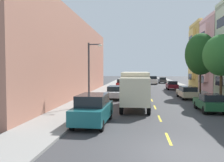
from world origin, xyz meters
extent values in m
plane|color=#38383A|center=(0.00, 30.00, 0.00)|extent=(160.00, 160.00, 0.00)
cube|color=gray|center=(-7.10, 28.00, 0.07)|extent=(3.20, 120.00, 0.14)
cube|color=gray|center=(7.10, 28.00, 0.07)|extent=(3.20, 120.00, 0.14)
cube|color=yellow|center=(0.00, 2.00, 0.00)|extent=(0.14, 2.20, 0.01)
cube|color=yellow|center=(0.00, 7.00, 0.00)|extent=(0.14, 2.20, 0.01)
cube|color=yellow|center=(0.00, 12.00, 0.00)|extent=(0.14, 2.20, 0.01)
cube|color=yellow|center=(0.00, 17.00, 0.00)|extent=(0.14, 2.20, 0.01)
cube|color=yellow|center=(0.00, 22.00, 0.00)|extent=(0.14, 2.20, 0.01)
cube|color=yellow|center=(0.00, 27.00, 0.00)|extent=(0.14, 2.20, 0.01)
cube|color=yellow|center=(0.00, 32.00, 0.00)|extent=(0.14, 2.20, 0.01)
cube|color=yellow|center=(0.00, 37.00, 0.00)|extent=(0.14, 2.20, 0.01)
cube|color=yellow|center=(0.00, 42.00, 0.00)|extent=(0.14, 2.20, 0.01)
cube|color=yellow|center=(0.00, 47.00, 0.00)|extent=(0.14, 2.20, 0.01)
cube|color=beige|center=(8.42, 19.59, 6.28)|extent=(0.55, 3.60, 9.07)
cube|color=#1E232D|center=(8.13, 19.59, 2.09)|extent=(0.04, 2.74, 1.10)
cube|color=#1E232D|center=(8.13, 19.59, 5.58)|extent=(0.04, 2.74, 1.10)
cube|color=#1E232D|center=(8.13, 19.59, 9.07)|extent=(0.04, 2.74, 1.10)
cube|color=#FECACA|center=(8.95, 27.79, 11.31)|extent=(0.60, 8.00, 0.44)
cube|color=#FECACA|center=(8.42, 27.79, 5.99)|extent=(0.55, 3.60, 8.65)
cube|color=#1E232D|center=(8.13, 27.79, 2.00)|extent=(0.04, 2.74, 1.10)
cube|color=#1E232D|center=(8.13, 27.79, 5.32)|extent=(0.04, 2.74, 1.10)
cube|color=#1E232D|center=(8.13, 27.79, 8.65)|extent=(0.04, 2.74, 1.10)
cube|color=#F9D572|center=(8.95, 35.99, 12.02)|extent=(0.60, 8.00, 0.44)
cube|color=#F9D572|center=(8.42, 35.99, 6.37)|extent=(0.55, 3.60, 9.20)
cube|color=#1E232D|center=(8.13, 35.99, 2.12)|extent=(0.04, 2.74, 1.10)
cube|color=#1E232D|center=(8.13, 35.99, 5.66)|extent=(0.04, 2.74, 1.10)
cube|color=#1E232D|center=(8.13, 35.99, 9.20)|extent=(0.04, 2.74, 1.10)
cube|color=#B27560|center=(-13.70, 20.00, 4.96)|extent=(10.00, 36.00, 9.92)
cylinder|color=#47331E|center=(6.40, 13.72, 1.76)|extent=(0.25, 0.25, 3.25)
ellipsoid|color=#2D6B2D|center=(6.40, 13.72, 4.88)|extent=(3.50, 3.50, 3.99)
cylinder|color=#47331E|center=(6.40, 21.47, 1.80)|extent=(0.21, 0.21, 3.32)
ellipsoid|color=#1E4C1E|center=(6.40, 21.47, 5.46)|extent=(3.94, 3.94, 5.35)
cylinder|color=#38383D|center=(-6.10, 11.38, 3.05)|extent=(0.16, 0.16, 5.82)
cylinder|color=#38383D|center=(-5.55, 11.38, 5.81)|extent=(1.10, 0.10, 0.10)
ellipsoid|color=silver|center=(-5.05, 11.38, 5.71)|extent=(0.44, 0.28, 0.20)
cube|color=beige|center=(-1.80, 12.27, 1.96)|extent=(2.42, 5.50, 2.59)
cube|color=beige|center=(-1.79, 8.37, 1.76)|extent=(2.31, 1.91, 2.20)
cube|color=black|center=(-1.79, 7.47, 2.24)|extent=(2.02, 0.09, 0.97)
cube|color=black|center=(-1.81, 14.94, 0.43)|extent=(2.40, 0.17, 0.24)
cylinder|color=black|center=(-2.85, 8.32, 0.48)|extent=(0.28, 0.96, 0.96)
cylinder|color=black|center=(-0.73, 8.33, 0.48)|extent=(0.28, 0.96, 0.96)
cylinder|color=black|center=(-2.87, 13.81, 0.48)|extent=(0.28, 0.96, 0.96)
cylinder|color=black|center=(-0.75, 13.82, 0.48)|extent=(0.28, 0.96, 0.96)
cylinder|color=black|center=(-2.87, 12.71, 0.48)|extent=(0.28, 0.96, 0.96)
cylinder|color=black|center=(-0.75, 12.72, 0.48)|extent=(0.28, 0.96, 0.96)
cube|color=#B2B5BA|center=(-4.36, 18.00, 0.64)|extent=(1.84, 4.71, 0.62)
cube|color=black|center=(-4.36, 18.37, 1.23)|extent=(1.61, 2.83, 0.55)
cylinder|color=black|center=(-5.15, 16.40, 0.33)|extent=(0.22, 0.66, 0.66)
cylinder|color=black|center=(-3.55, 16.40, 0.33)|extent=(0.22, 0.66, 0.66)
cylinder|color=black|center=(-5.16, 19.59, 0.33)|extent=(0.22, 0.66, 0.66)
cylinder|color=black|center=(-3.56, 19.60, 0.33)|extent=(0.22, 0.66, 0.66)
cube|color=#AD1E1E|center=(-4.45, 33.87, 0.73)|extent=(2.05, 5.32, 0.80)
cube|color=black|center=(-4.46, 32.70, 1.43)|extent=(1.78, 1.61, 0.60)
cylinder|color=black|center=(-5.36, 32.07, 0.33)|extent=(0.23, 0.66, 0.66)
cylinder|color=black|center=(-3.58, 32.05, 0.33)|extent=(0.23, 0.66, 0.66)
cylinder|color=black|center=(-5.32, 35.68, 0.33)|extent=(0.23, 0.66, 0.66)
cylinder|color=black|center=(-3.54, 35.66, 0.33)|extent=(0.23, 0.66, 0.66)
cube|color=tan|center=(4.32, 19.22, 0.64)|extent=(1.89, 4.73, 0.62)
cube|color=black|center=(4.32, 18.84, 1.23)|extent=(1.64, 2.84, 0.55)
cylinder|color=black|center=(5.10, 20.82, 0.33)|extent=(0.23, 0.66, 0.66)
cylinder|color=black|center=(3.50, 20.80, 0.33)|extent=(0.23, 0.66, 0.66)
cylinder|color=black|center=(5.14, 17.63, 0.33)|extent=(0.23, 0.66, 0.66)
cylinder|color=black|center=(3.54, 17.61, 0.33)|extent=(0.23, 0.66, 0.66)
cube|color=#195B60|center=(-4.43, 4.70, 0.78)|extent=(2.07, 4.85, 0.90)
cube|color=black|center=(-4.43, 4.70, 1.58)|extent=(1.78, 2.82, 0.70)
cylinder|color=black|center=(-5.33, 3.09, 0.33)|extent=(0.24, 0.67, 0.66)
cylinder|color=black|center=(-3.60, 3.05, 0.33)|extent=(0.24, 0.67, 0.66)
cylinder|color=black|center=(-5.25, 6.36, 0.33)|extent=(0.24, 0.67, 0.66)
cylinder|color=black|center=(-3.52, 6.31, 0.33)|extent=(0.24, 0.67, 0.66)
cube|color=#333338|center=(4.45, 50.50, 0.64)|extent=(1.78, 4.02, 0.62)
cube|color=black|center=(4.45, 50.02, 1.23)|extent=(1.55, 1.70, 0.55)
cylinder|color=black|center=(5.19, 51.87, 0.33)|extent=(0.23, 0.66, 0.66)
cylinder|color=black|center=(3.67, 51.85, 0.33)|extent=(0.23, 0.66, 0.66)
cylinder|color=black|center=(5.22, 49.15, 0.33)|extent=(0.23, 0.66, 0.66)
cylinder|color=black|center=(3.70, 49.13, 0.33)|extent=(0.23, 0.66, 0.66)
cube|color=#7A9EC6|center=(-4.47, 46.41, 0.63)|extent=(1.86, 4.53, 0.60)
cube|color=black|center=(-4.47, 46.63, 1.18)|extent=(1.62, 2.18, 0.50)
cylinder|color=black|center=(-5.23, 44.87, 0.33)|extent=(0.23, 0.66, 0.66)
cylinder|color=black|center=(-3.65, 44.89, 0.33)|extent=(0.23, 0.66, 0.66)
cylinder|color=black|center=(-5.28, 47.93, 0.33)|extent=(0.23, 0.66, 0.66)
cylinder|color=black|center=(-3.70, 47.95, 0.33)|extent=(0.23, 0.66, 0.66)
cube|color=maroon|center=(4.28, 31.99, 0.64)|extent=(1.79, 4.02, 0.62)
cube|color=black|center=(4.27, 31.51, 1.23)|extent=(1.55, 1.70, 0.55)
cylinder|color=black|center=(5.05, 33.34, 0.33)|extent=(0.23, 0.66, 0.66)
cylinder|color=black|center=(3.53, 33.36, 0.33)|extent=(0.23, 0.66, 0.66)
cylinder|color=black|center=(5.02, 30.62, 0.33)|extent=(0.23, 0.66, 0.66)
cylinder|color=black|center=(3.50, 30.64, 0.33)|extent=(0.23, 0.66, 0.66)
cube|color=#194C28|center=(4.37, 10.35, 0.64)|extent=(1.78, 4.02, 0.62)
cube|color=black|center=(4.37, 9.87, 1.23)|extent=(1.55, 1.69, 0.55)
cylinder|color=black|center=(5.12, 11.71, 0.33)|extent=(0.23, 0.66, 0.66)
cylinder|color=black|center=(3.60, 11.70, 0.33)|extent=(0.23, 0.66, 0.66)
cylinder|color=black|center=(3.62, 8.98, 0.33)|extent=(0.23, 0.66, 0.66)
cube|color=orange|center=(-4.49, 39.39, 0.64)|extent=(1.87, 4.72, 0.62)
cube|color=black|center=(-4.48, 39.77, 1.23)|extent=(1.63, 2.84, 0.55)
cylinder|color=black|center=(-5.31, 37.80, 0.33)|extent=(0.23, 0.66, 0.66)
cylinder|color=black|center=(-3.71, 37.78, 0.33)|extent=(0.23, 0.66, 0.66)
cylinder|color=black|center=(-5.27, 41.00, 0.33)|extent=(0.23, 0.66, 0.66)
cylinder|color=black|center=(-3.67, 40.98, 0.33)|extent=(0.23, 0.66, 0.66)
cube|color=silver|center=(1.80, 46.42, 0.78)|extent=(1.95, 4.80, 0.90)
cube|color=black|center=(1.80, 46.42, 1.58)|extent=(1.72, 2.78, 0.70)
cylinder|color=black|center=(2.67, 48.05, 0.33)|extent=(0.22, 0.66, 0.66)
cylinder|color=black|center=(0.94, 48.05, 0.33)|extent=(0.22, 0.66, 0.66)
cylinder|color=black|center=(2.67, 44.79, 0.33)|extent=(0.22, 0.66, 0.66)
cylinder|color=black|center=(0.94, 44.79, 0.33)|extent=(0.22, 0.66, 0.66)
camera|label=1|loc=(-1.53, -10.15, 3.53)|focal=38.05mm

